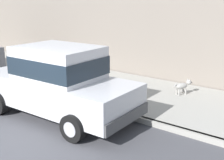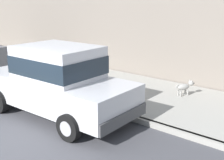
{
  "view_description": "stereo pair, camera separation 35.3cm",
  "coord_description": "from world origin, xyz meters",
  "views": [
    {
      "loc": [
        -2.84,
        -5.21,
        3.09
      ],
      "look_at": [
        3.57,
        -0.31,
        0.85
      ],
      "focal_mm": 46.75,
      "sensor_mm": 36.0,
      "label": 1
    },
    {
      "loc": [
        -2.61,
        -5.48,
        3.09
      ],
      "look_at": [
        3.57,
        -0.31,
        0.85
      ],
      "focal_mm": 46.75,
      "sensor_mm": 36.0,
      "label": 2
    }
  ],
  "objects": [
    {
      "name": "dog_grey",
      "position": [
        5.63,
        -1.59,
        0.43
      ],
      "size": [
        0.7,
        0.4,
        0.49
      ],
      "color": "#999691",
      "rests_on": "sidewalk"
    },
    {
      "name": "sidewalk",
      "position": [
        5.0,
        0.0,
        0.07
      ],
      "size": [
        3.6,
        64.0,
        0.14
      ],
      "primitive_type": "cube",
      "color": "#99968E",
      "rests_on": "ground"
    },
    {
      "name": "building_facade",
      "position": [
        7.1,
        4.28,
        2.27
      ],
      "size": [
        0.5,
        20.0,
        4.54
      ],
      "primitive_type": "cube",
      "color": "slate",
      "rests_on": "ground"
    },
    {
      "name": "curb",
      "position": [
        3.2,
        0.0,
        0.07
      ],
      "size": [
        0.16,
        64.0,
        0.14
      ],
      "primitive_type": "cube",
      "color": "gray",
      "rests_on": "ground"
    },
    {
      "name": "car_silver_sedan",
      "position": [
        2.23,
        0.5,
        0.98
      ],
      "size": [
        2.14,
        4.65,
        1.92
      ],
      "color": "#BCBCC1",
      "rests_on": "ground"
    }
  ]
}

